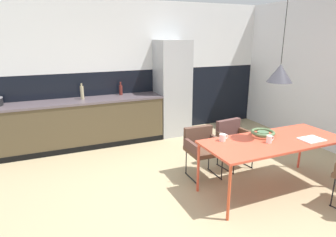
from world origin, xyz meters
TOP-DOWN VIEW (x-y plane):
  - ground_plane at (0.00, 0.00)m, footprint 7.89×7.89m
  - back_wall_splashback_dark at (0.00, 2.97)m, footprint 6.07×0.12m
  - back_wall_panel_upper at (0.00, 2.97)m, footprint 6.07×0.12m
  - kitchen_counter at (-1.28, 2.61)m, footprint 3.23×0.63m
  - refrigerator_column at (0.66, 2.61)m, footprint 0.65×0.60m
  - dining_table at (0.90, -0.13)m, footprint 1.95×0.79m
  - armchair_head_of_table at (0.89, 0.73)m, footprint 0.54×0.52m
  - armchair_by_stool at (0.25, 0.62)m, footprint 0.50×0.48m
  - fruit_bowl at (0.87, 0.05)m, footprint 0.33×0.33m
  - open_book at (1.37, -0.33)m, footprint 0.31×0.24m
  - mug_white_ceramic at (0.77, -0.19)m, footprint 0.12×0.07m
  - mug_dark_espresso at (0.26, 0.11)m, footprint 0.13×0.09m
  - bottle_vinegar_dark at (-0.40, 2.79)m, footprint 0.07×0.07m
  - bottle_oil_tall at (-1.17, 2.68)m, footprint 0.07×0.07m
  - pendant_lamp_over_table_near at (0.90, -0.12)m, footprint 0.32×0.32m

SIDE VIEW (x-z plane):
  - ground_plane at x=0.00m, z-range 0.00..0.00m
  - kitchen_counter at x=-1.28m, z-range 0.00..0.91m
  - armchair_head_of_table at x=0.89m, z-range 0.12..0.88m
  - armchair_by_stool at x=0.25m, z-range 0.13..0.87m
  - back_wall_splashback_dark at x=0.00m, z-range 0.00..1.38m
  - dining_table at x=0.90m, z-range 0.33..1.06m
  - open_book at x=1.37m, z-range 0.73..0.75m
  - mug_dark_espresso at x=0.26m, z-range 0.73..0.83m
  - fruit_bowl at x=0.87m, z-range 0.74..0.82m
  - mug_white_ceramic at x=0.77m, z-range 0.73..0.83m
  - refrigerator_column at x=0.66m, z-range 0.00..1.99m
  - bottle_vinegar_dark at x=-0.40m, z-range 0.88..1.15m
  - bottle_oil_tall at x=-1.17m, z-range 0.89..1.19m
  - pendant_lamp_over_table_near at x=0.90m, z-range 1.02..2.22m
  - back_wall_panel_upper at x=0.00m, z-range 1.38..2.75m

